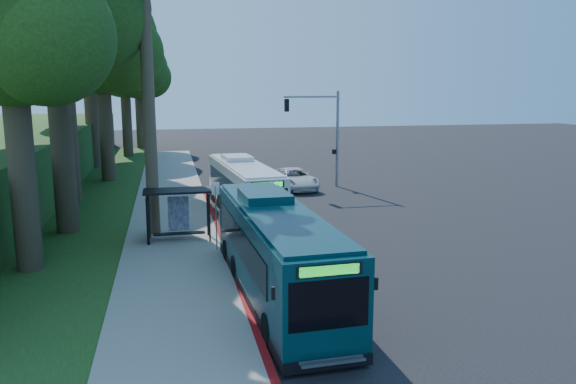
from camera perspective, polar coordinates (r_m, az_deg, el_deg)
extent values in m
plane|color=black|center=(31.21, 1.89, -2.90)|extent=(140.00, 140.00, 0.00)
cube|color=gray|center=(30.31, -11.65, -3.41)|extent=(4.50, 70.00, 0.12)
cube|color=maroon|center=(26.55, -6.56, -5.26)|extent=(0.25, 30.00, 0.13)
cube|color=#234719|center=(35.64, -20.94, -1.84)|extent=(8.00, 70.00, 0.06)
cube|color=black|center=(26.87, -11.13, 0.13)|extent=(3.20, 1.50, 0.10)
cube|color=black|center=(27.15, -14.09, -2.68)|extent=(0.06, 1.30, 2.20)
cube|color=navy|center=(27.81, -11.06, -2.14)|extent=(1.00, 0.12, 1.70)
cube|color=black|center=(27.22, -10.97, -4.15)|extent=(2.40, 0.40, 0.06)
cube|color=black|center=(27.74, -13.95, -2.40)|extent=(0.08, 0.08, 2.40)
cube|color=black|center=(27.77, -8.17, -2.17)|extent=(0.08, 0.08, 2.40)
cube|color=black|center=(26.57, -14.02, -2.97)|extent=(0.08, 0.08, 2.40)
cube|color=black|center=(26.61, -7.98, -2.74)|extent=(0.08, 0.08, 2.40)
cylinder|color=gray|center=(25.19, -7.31, -2.78)|extent=(0.06, 0.06, 3.00)
cube|color=white|center=(24.91, -7.38, 0.36)|extent=(0.35, 0.04, 0.55)
cylinder|color=gray|center=(41.44, 5.04, 5.35)|extent=(0.20, 0.20, 7.00)
cylinder|color=gray|center=(40.73, 2.38, 9.66)|extent=(4.00, 0.14, 0.14)
cube|color=black|center=(40.33, -0.13, 8.80)|extent=(0.30, 0.30, 0.90)
cube|color=black|center=(41.46, 4.68, 4.11)|extent=(0.25, 0.25, 0.35)
cylinder|color=#4C3F2D|center=(27.95, -13.97, 8.68)|extent=(0.60, 0.60, 13.00)
cylinder|color=#382B1E|center=(29.95, -22.07, 5.93)|extent=(1.10, 1.10, 10.50)
sphere|color=#1C3B10|center=(28.62, -19.97, 16.43)|extent=(5.60, 5.60, 5.60)
sphere|color=#1C3B10|center=(31.70, -24.95, 16.02)|extent=(5.20, 5.20, 5.20)
cylinder|color=#382B1E|center=(37.95, -21.62, 7.87)|extent=(1.18, 1.18, 11.90)
sphere|color=#1C3B10|center=(36.45, -19.43, 17.31)|extent=(7.00, 7.00, 7.00)
sphere|color=#1C3B10|center=(40.26, -24.41, 16.78)|extent=(6.50, 6.50, 6.50)
cylinder|color=#382B1E|center=(45.73, -18.06, 7.13)|extent=(1.06, 1.06, 9.80)
sphere|color=#1C3B10|center=(45.80, -18.50, 14.66)|extent=(8.40, 8.40, 8.40)
sphere|color=#1C3B10|center=(44.34, -16.38, 13.47)|extent=(5.88, 5.88, 5.88)
sphere|color=#1C3B10|center=(47.37, -20.06, 13.39)|extent=(5.46, 5.46, 5.46)
cylinder|color=#382B1E|center=(53.87, -19.39, 8.26)|extent=(1.14, 1.14, 11.20)
sphere|color=#1C3B10|center=(54.08, -19.86, 15.55)|extent=(9.60, 9.60, 9.60)
sphere|color=#1C3B10|center=(52.34, -17.83, 14.44)|extent=(6.72, 6.72, 6.72)
sphere|color=#1C3B10|center=(55.89, -21.32, 14.29)|extent=(6.24, 6.24, 6.24)
cylinder|color=#382B1E|center=(61.63, -16.10, 7.70)|extent=(1.02, 1.02, 9.10)
sphere|color=#1C3B10|center=(61.63, -16.37, 12.89)|extent=(8.00, 8.00, 8.00)
sphere|color=#1C3B10|center=(60.31, -14.85, 12.03)|extent=(5.60, 5.60, 5.60)
sphere|color=#1C3B10|center=(63.10, -17.54, 12.05)|extent=(5.20, 5.20, 5.20)
cylinder|color=#382B1E|center=(69.57, -14.82, 7.77)|extent=(0.98, 0.98, 8.40)
sphere|color=#1C3B10|center=(69.53, -15.03, 12.01)|extent=(7.00, 7.00, 7.00)
sphere|color=#1C3B10|center=(68.41, -13.84, 11.29)|extent=(4.90, 4.90, 4.90)
sphere|color=#1C3B10|center=(70.80, -15.96, 11.35)|extent=(4.55, 4.55, 4.55)
cylinder|color=#382B1E|center=(24.26, -25.48, 3.07)|extent=(1.02, 1.02, 9.10)
sphere|color=#1C3B10|center=(24.26, -26.58, 16.26)|extent=(7.20, 7.20, 7.20)
sphere|color=#1C3B10|center=(22.81, -23.43, 14.29)|extent=(5.04, 5.04, 5.04)
cube|color=silver|center=(32.53, -4.50, 0.50)|extent=(3.21, 10.91, 2.55)
cube|color=black|center=(32.79, -4.47, -1.78)|extent=(3.24, 10.96, 0.31)
cube|color=black|center=(32.92, -4.68, 1.05)|extent=(3.06, 8.56, 0.99)
cube|color=black|center=(27.41, -2.06, -0.97)|extent=(2.01, 0.28, 1.25)
cube|color=black|center=(37.64, -6.29, 2.31)|extent=(1.83, 0.27, 0.90)
cube|color=#19E533|center=(27.24, -2.07, 0.78)|extent=(1.49, 0.22, 0.25)
cube|color=silver|center=(32.32, -4.53, 2.80)|extent=(2.98, 10.36, 0.11)
cube|color=silver|center=(34.04, -5.20, 3.45)|extent=(1.79, 2.37, 0.31)
cylinder|color=black|center=(29.26, -4.97, -2.95)|extent=(0.35, 0.92, 0.90)
cylinder|color=black|center=(29.75, -1.06, -2.69)|extent=(0.35, 0.92, 0.90)
cylinder|color=black|center=(36.49, -7.47, -0.27)|extent=(0.35, 0.92, 0.90)
cylinder|color=black|center=(36.88, -4.30, -0.09)|extent=(0.35, 0.92, 0.90)
cube|color=#092E34|center=(19.75, -1.17, -5.90)|extent=(2.92, 11.54, 2.72)
cube|color=black|center=(20.19, -1.16, -9.73)|extent=(2.95, 11.60, 0.33)
cube|color=black|center=(20.12, -1.49, -4.81)|extent=(2.87, 9.02, 1.05)
cube|color=black|center=(14.52, 4.14, -11.28)|extent=(2.14, 0.21, 1.34)
cube|color=black|center=(25.05, -4.19, -1.62)|extent=(1.95, 0.20, 0.95)
cube|color=#19E533|center=(14.20, 4.20, -7.90)|extent=(1.58, 0.16, 0.27)
cube|color=#092E34|center=(19.39, -1.19, -1.92)|extent=(2.70, 10.96, 0.11)
cube|color=#092E34|center=(21.18, -2.39, -0.40)|extent=(1.80, 2.46, 0.33)
cylinder|color=black|center=(16.59, -1.94, -13.72)|extent=(0.33, 0.97, 0.95)
cylinder|color=black|center=(17.16, 5.44, -12.90)|extent=(0.33, 0.97, 0.95)
cylinder|color=black|center=(23.99, -6.16, -5.97)|extent=(0.33, 0.97, 0.95)
cylinder|color=black|center=(24.39, -1.02, -5.63)|extent=(0.33, 0.97, 0.95)
imported|color=silver|center=(40.64, 0.63, 1.36)|extent=(3.06, 5.59, 1.48)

